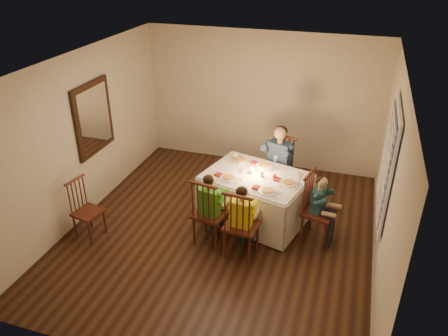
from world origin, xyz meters
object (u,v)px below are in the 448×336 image
(chair_near_right, at_px, (241,253))
(serving_bowl, at_px, (242,161))
(dining_table, at_px, (255,188))
(chair_near_left, at_px, (211,241))
(child_teal, at_px, (316,239))
(adult, at_px, (276,196))
(chair_adult, at_px, (276,196))
(child_green, at_px, (211,241))
(chair_end, at_px, (316,239))
(child_yellow, at_px, (241,253))
(chair_extra, at_px, (92,235))

(chair_near_right, height_order, serving_bowl, serving_bowl)
(dining_table, height_order, chair_near_left, dining_table)
(dining_table, bearing_deg, child_teal, 0.62)
(adult, bearing_deg, chair_adult, 0.00)
(child_green, bearing_deg, chair_end, -151.31)
(chair_adult, relative_size, chair_near_left, 1.00)
(chair_near_left, bearing_deg, chair_adult, -103.84)
(adult, bearing_deg, chair_near_left, -98.23)
(chair_near_left, height_order, child_yellow, child_yellow)
(chair_adult, distance_m, serving_bowl, 1.08)
(serving_bowl, bearing_deg, adult, 41.23)
(chair_near_left, height_order, chair_near_right, same)
(chair_end, xyz_separation_m, child_teal, (0.00, -0.00, 0.00))
(dining_table, xyz_separation_m, chair_end, (1.02, -0.25, -0.57))
(dining_table, height_order, serving_bowl, serving_bowl)
(child_yellow, bearing_deg, chair_near_right, -85.17)
(chair_near_right, relative_size, child_green, 0.96)
(adult, xyz_separation_m, serving_bowl, (-0.52, -0.46, 0.83))
(chair_adult, bearing_deg, adult, 0.00)
(chair_end, height_order, child_yellow, child_yellow)
(chair_near_left, relative_size, chair_extra, 1.16)
(child_green, bearing_deg, chair_extra, 22.80)
(chair_adult, xyz_separation_m, chair_near_right, (-0.16, -1.70, 0.00))
(adult, distance_m, child_yellow, 1.71)
(serving_bowl, bearing_deg, child_yellow, -73.95)
(child_teal, bearing_deg, chair_near_left, 122.10)
(chair_near_right, distance_m, chair_extra, 2.31)
(dining_table, height_order, adult, dining_table)
(child_green, height_order, child_teal, child_green)
(child_green, bearing_deg, child_yellow, 174.13)
(chair_near_right, bearing_deg, chair_near_left, -10.49)
(dining_table, relative_size, adult, 1.35)
(chair_near_right, bearing_deg, chair_extra, 11.86)
(chair_extra, bearing_deg, child_green, -65.20)
(chair_end, bearing_deg, chair_extra, 118.94)
(child_teal, bearing_deg, dining_table, 89.12)
(chair_end, distance_m, serving_bowl, 1.68)
(chair_adult, xyz_separation_m, adult, (0.00, 0.00, 0.00))
(chair_end, xyz_separation_m, adult, (-0.82, 1.04, 0.00))
(chair_adult, distance_m, chair_end, 1.33)
(chair_extra, bearing_deg, dining_table, -50.68)
(chair_adult, xyz_separation_m, child_yellow, (-0.16, -1.70, 0.00))
(chair_near_right, height_order, child_teal, chair_near_right)
(chair_near_left, bearing_deg, child_teal, -151.31)
(chair_near_right, bearing_deg, adult, -90.58)
(child_yellow, bearing_deg, chair_end, -141.26)
(chair_near_left, height_order, child_green, child_green)
(chair_extra, relative_size, serving_bowl, 4.48)
(chair_end, bearing_deg, child_green, 122.10)
(adult, height_order, child_yellow, adult)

